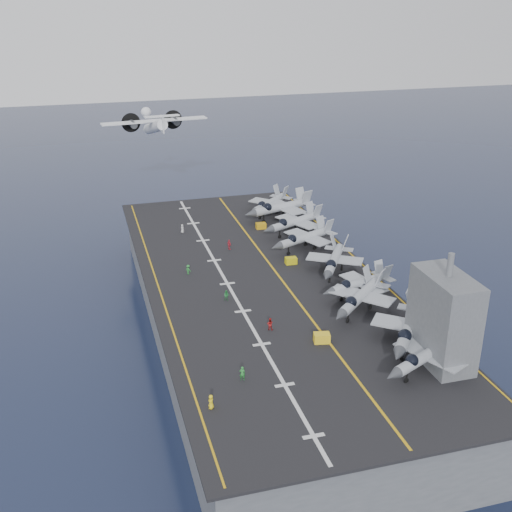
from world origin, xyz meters
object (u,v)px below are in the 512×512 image
object	(u,v)px
fighter_jet_0	(426,355)
island_superstructure	(445,309)
transport_plane	(155,127)
tow_cart_a	(322,338)

from	to	relation	value
fighter_jet_0	island_superstructure	bearing A→B (deg)	31.40
transport_plane	tow_cart_a	bearing A→B (deg)	-82.33
island_superstructure	transport_plane	size ratio (longest dim) A/B	0.56
island_superstructure	transport_plane	distance (m)	93.49
fighter_jet_0	tow_cart_a	bearing A→B (deg)	134.22
tow_cart_a	transport_plane	xyz separation A→B (m)	(-11.02, 81.76, 13.39)
tow_cart_a	fighter_jet_0	bearing A→B (deg)	-45.78
fighter_jet_0	tow_cart_a	size ratio (longest dim) A/B	6.80
tow_cart_a	transport_plane	distance (m)	83.57
island_superstructure	transport_plane	world-z (taller)	transport_plane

